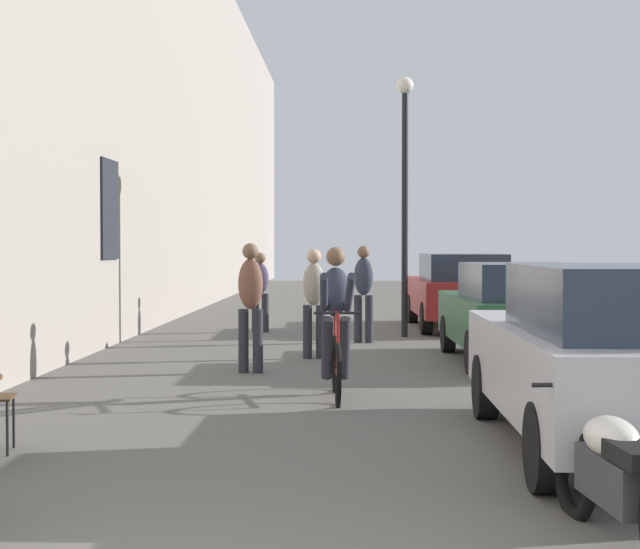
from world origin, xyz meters
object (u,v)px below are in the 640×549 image
Objects in this scene: pedestrian_mid at (314,297)px; pedestrian_far at (364,288)px; street_lamp at (405,172)px; parked_car_second at (514,311)px; parked_car_nearest at (613,356)px; parked_car_third at (459,290)px; pedestrian_furthest at (260,287)px; parked_motorcycle at (619,480)px; cyclist_on_bicycle at (336,326)px; pedestrian_near at (251,300)px.

pedestrian_far is (0.79, 2.46, 0.03)m from pedestrian_mid.
street_lamp is 1.17× the size of parked_car_second.
parked_car_nearest is 1.00× the size of parked_car_third.
parked_motorcycle is at bearing -76.42° from pedestrian_furthest.
pedestrian_near is (-1.19, 2.06, 0.18)m from cyclist_on_bicycle.
parked_motorcycle is at bearing -87.77° from street_lamp.
parked_car_second is at bearing 88.00° from parked_car_nearest.
pedestrian_mid is at bearing 102.65° from parked_motorcycle.
pedestrian_far is at bearing 96.29° from parked_motorcycle.
pedestrian_far is 0.39× the size of parked_car_third.
pedestrian_far is at bearing -124.75° from street_lamp.
pedestrian_furthest is 4.16m from parked_car_third.
pedestrian_furthest reaches higher than parked_car_second.
parked_car_third is at bearing 62.51° from pedestrian_mid.
cyclist_on_bicycle reaches higher than parked_motorcycle.
parked_car_third is 2.07× the size of parked_motorcycle.
pedestrian_near is at bearing 125.41° from parked_car_nearest.
pedestrian_far is 9.33m from parked_car_nearest.
pedestrian_near reaches higher than pedestrian_mid.
pedestrian_near is at bearing -115.22° from pedestrian_mid.
street_lamp is 3.18m from parked_car_third.
cyclist_on_bicycle is 0.40× the size of parked_car_third.
pedestrian_mid is 6.10m from parked_car_third.
cyclist_on_bicycle is at bearing -99.15° from street_lamp.
parked_car_nearest is at bearing -90.33° from parked_car_third.
pedestrian_near reaches higher than parked_car_second.
pedestrian_mid is 2.58m from pedestrian_far.
parked_car_second is at bearing 17.34° from pedestrian_near.
pedestrian_mid is at bearing -74.52° from pedestrian_furthest.
parked_car_third is (2.03, 2.95, -0.16)m from pedestrian_far.
street_lamp is (2.83, -0.91, 2.21)m from pedestrian_furthest.
pedestrian_far is 0.39× the size of parked_car_nearest.
parked_car_second is 1.96× the size of parked_motorcycle.
cyclist_on_bicycle is 6.21m from pedestrian_far.
pedestrian_far is at bearing -45.20° from pedestrian_furthest.
pedestrian_mid is 0.78× the size of parked_motorcycle.
pedestrian_mid is 4.48m from street_lamp.
parked_car_third is (2.81, 5.41, -0.13)m from pedestrian_mid.
pedestrian_near is 1.02× the size of pedestrian_far.
street_lamp is 1.11× the size of parked_car_third.
street_lamp is 2.29× the size of parked_motorcycle.
cyclist_on_bicycle is 5.79m from parked_motorcycle.
parked_car_third is (1.24, 1.81, -2.30)m from street_lamp.
parked_car_nearest is at bearing -67.62° from pedestrian_mid.
pedestrian_far is at bearing 69.10° from pedestrian_near.
pedestrian_far is 2.55m from street_lamp.
parked_car_nearest reaches higher than parked_car_second.
street_lamp is at bearing -124.30° from parked_car_third.
parked_car_third is (4.06, 0.90, -0.08)m from pedestrian_furthest.
pedestrian_far is 0.35× the size of street_lamp.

